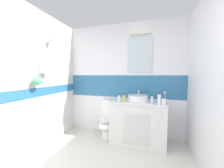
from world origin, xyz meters
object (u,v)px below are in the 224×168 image
at_px(toothbrush_cup, 164,101).
at_px(soap_dispenser, 119,98).
at_px(toilet, 108,120).
at_px(shampoo_bottle_tall, 159,99).
at_px(sink_basin, 138,98).
at_px(deodorant_spray_can, 124,98).
at_px(toothpaste_tube_upright, 152,100).

height_order(toothbrush_cup, soap_dispenser, toothbrush_cup).
height_order(toilet, shampoo_bottle_tall, shampoo_bottle_tall).
bearing_deg(sink_basin, deodorant_spray_can, -141.89).
height_order(toothbrush_cup, shampoo_bottle_tall, toothbrush_cup).
bearing_deg(toilet, sink_basin, -5.13).
height_order(sink_basin, deodorant_spray_can, sink_basin).
xyz_separation_m(toilet, toothbrush_cup, (1.09, -0.27, 0.54)).
relative_size(soap_dispenser, shampoo_bottle_tall, 0.82).
bearing_deg(toothbrush_cup, toilet, 166.01).
bearing_deg(toothpaste_tube_upright, shampoo_bottle_tall, -5.69).
bearing_deg(deodorant_spray_can, soap_dispenser, -175.08).
bearing_deg(soap_dispenser, toilet, 139.36).
distance_m(soap_dispenser, deodorant_spray_can, 0.10).
bearing_deg(shampoo_bottle_tall, toilet, 165.88).
bearing_deg(shampoo_bottle_tall, toothbrush_cup, -12.26).
height_order(toothbrush_cup, toothpaste_tube_upright, toothbrush_cup).
bearing_deg(deodorant_spray_can, sink_basin, 38.11).
bearing_deg(toothpaste_tube_upright, toothbrush_cup, -8.27).
height_order(toilet, soap_dispenser, soap_dispenser).
xyz_separation_m(toothbrush_cup, deodorant_spray_can, (-0.70, 0.03, 0.01)).
bearing_deg(toilet, soap_dispenser, -40.64).
xyz_separation_m(toothbrush_cup, shampoo_bottle_tall, (-0.08, 0.02, 0.03)).
relative_size(deodorant_spray_can, toothpaste_tube_upright, 1.04).
height_order(shampoo_bottle_tall, deodorant_spray_can, shampoo_bottle_tall).
distance_m(sink_basin, toothpaste_tube_upright, 0.32).
relative_size(toothbrush_cup, deodorant_spray_can, 1.46).
distance_m(soap_dispenser, shampoo_bottle_tall, 0.72).
bearing_deg(toothpaste_tube_upright, sink_basin, 144.58).
height_order(toilet, toothpaste_tube_upright, toothpaste_tube_upright).
bearing_deg(shampoo_bottle_tall, soap_dispenser, 179.93).
relative_size(toothbrush_cup, toothpaste_tube_upright, 1.52).
height_order(sink_basin, soap_dispenser, sink_basin).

